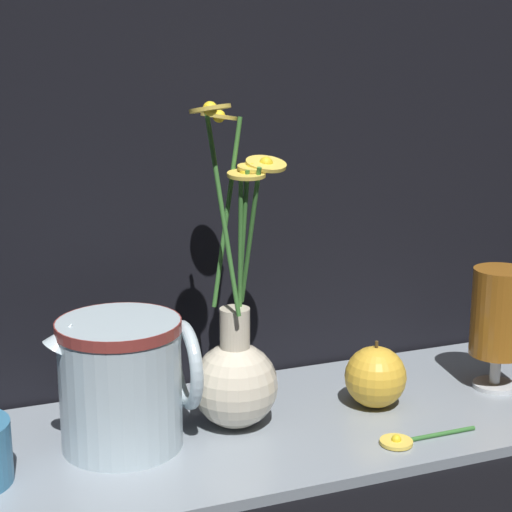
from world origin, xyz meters
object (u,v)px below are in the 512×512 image
object	(u,v)px
vase_with_flowers	(235,369)
ceramic_pitcher	(123,378)
orange_fruit	(377,378)
tea_glass	(499,315)

from	to	relation	value
vase_with_flowers	ceramic_pitcher	xyz separation A→B (m)	(-0.13, -0.00, 0.01)
ceramic_pitcher	orange_fruit	world-z (taller)	ceramic_pitcher
vase_with_flowers	tea_glass	bearing A→B (deg)	-2.73
ceramic_pitcher	tea_glass	size ratio (longest dim) A/B	1.02
tea_glass	orange_fruit	xyz separation A→B (m)	(-0.17, 0.00, -0.06)
vase_with_flowers	ceramic_pitcher	size ratio (longest dim) A/B	2.32
vase_with_flowers	orange_fruit	xyz separation A→B (m)	(0.17, -0.01, -0.03)
orange_fruit	ceramic_pitcher	bearing A→B (deg)	177.72
vase_with_flowers	orange_fruit	bearing A→B (deg)	-4.69
tea_glass	orange_fruit	distance (m)	0.18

